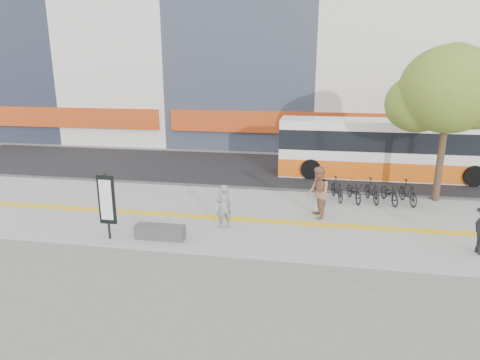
% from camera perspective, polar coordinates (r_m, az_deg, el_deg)
% --- Properties ---
extents(ground, '(120.00, 120.00, 0.00)m').
position_cam_1_polar(ground, '(14.23, 0.82, -7.19)').
color(ground, '#60615C').
rests_on(ground, ground).
extents(sidewalk, '(40.00, 7.00, 0.08)m').
position_cam_1_polar(sidewalk, '(15.60, 1.75, -5.00)').
color(sidewalk, gray).
rests_on(sidewalk, ground).
extents(tactile_strip, '(40.00, 0.45, 0.01)m').
position_cam_1_polar(tactile_strip, '(15.12, 1.46, -5.48)').
color(tactile_strip, gold).
rests_on(tactile_strip, sidewalk).
extents(street, '(40.00, 8.00, 0.06)m').
position_cam_1_polar(street, '(22.73, 4.63, 1.40)').
color(street, black).
rests_on(street, ground).
extents(curb, '(40.00, 0.25, 0.14)m').
position_cam_1_polar(curb, '(18.88, 3.37, -1.31)').
color(curb, '#3C3B3E').
rests_on(curb, ground).
extents(bench, '(1.60, 0.45, 0.45)m').
position_cam_1_polar(bench, '(13.70, -10.90, -7.01)').
color(bench, '#3C3B3E').
rests_on(bench, sidewalk).
extents(signboard, '(0.55, 0.10, 2.20)m').
position_cam_1_polar(signboard, '(13.74, -17.82, -2.71)').
color(signboard, black).
rests_on(signboard, sidewalk).
extents(street_tree, '(4.40, 3.80, 6.31)m').
position_cam_1_polar(street_tree, '(18.51, 26.59, 10.81)').
color(street_tree, '#382319').
rests_on(street_tree, sidewalk).
extents(bus, '(10.76, 2.55, 2.86)m').
position_cam_1_polar(bus, '(22.14, 19.61, 3.84)').
color(bus, white).
rests_on(bus, street).
extents(bicycle_row, '(4.39, 1.74, 0.96)m').
position_cam_1_polar(bicycle_row, '(17.78, 16.44, -1.41)').
color(bicycle_row, black).
rests_on(bicycle_row, sidewalk).
extents(seated_woman, '(0.66, 0.59, 1.52)m').
position_cam_1_polar(seated_woman, '(14.22, -2.25, -3.62)').
color(seated_woman, black).
rests_on(seated_woman, sidewalk).
extents(pedestrian_tan, '(0.93, 1.08, 1.92)m').
position_cam_1_polar(pedestrian_tan, '(15.30, 10.66, -1.72)').
color(pedestrian_tan, '#956347').
rests_on(pedestrian_tan, sidewalk).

